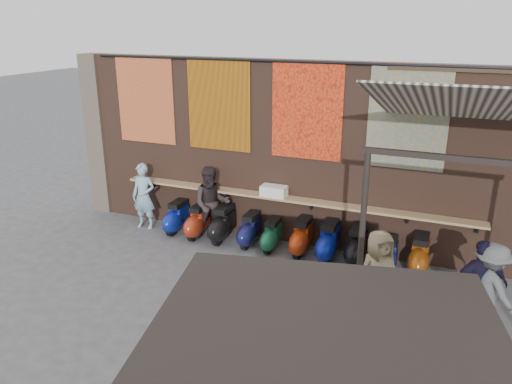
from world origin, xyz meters
TOP-DOWN VIEW (x-y plane):
  - ground at (0.00, 0.00)m, footprint 70.00×70.00m
  - brick_wall at (0.00, 2.70)m, footprint 10.00×0.40m
  - pier_left at (-5.20, 2.70)m, footprint 0.50×0.50m
  - eating_counter at (0.00, 2.33)m, footprint 8.00×0.32m
  - shelf_box at (-0.33, 2.30)m, footprint 0.56×0.31m
  - tapestry_redgold at (-3.60, 2.48)m, footprint 1.50×0.02m
  - tapestry_sun at (-1.70, 2.48)m, footprint 1.50×0.02m
  - tapestry_orange at (0.30, 2.48)m, footprint 1.50×0.02m
  - tapestry_multi at (2.30, 2.48)m, footprint 1.50×0.02m
  - hang_rail at (0.00, 2.47)m, footprint 9.50×0.06m
  - scooter_stool_0 at (-2.66, 2.04)m, footprint 0.35×0.78m
  - scooter_stool_1 at (-2.06, 1.99)m, footprint 0.36×0.79m
  - scooter_stool_2 at (-1.44, 2.01)m, footprint 0.38×0.85m
  - scooter_stool_3 at (-0.78, 2.01)m, footprint 0.35×0.77m
  - scooter_stool_4 at (-0.24, 1.98)m, footprint 0.32×0.72m
  - scooter_stool_5 at (0.42, 2.03)m, footprint 0.37×0.82m
  - scooter_stool_6 at (1.01, 1.99)m, footprint 0.38×0.85m
  - scooter_stool_7 at (1.60, 2.01)m, footprint 0.38×0.84m
  - scooter_stool_8 at (2.25, 1.96)m, footprint 0.33×0.72m
  - scooter_stool_9 at (2.82, 2.04)m, footprint 0.37×0.83m
  - diner_left at (-3.51, 2.00)m, footprint 0.60×0.42m
  - diner_right at (-1.70, 2.00)m, footprint 1.04×0.96m
  - shopper_navy at (3.83, 0.46)m, footprint 0.99×0.73m
  - shopper_grey at (3.97, 0.44)m, footprint 1.12×1.09m
  - shopper_tan at (2.27, 0.19)m, footprint 0.90×0.89m
  - stall_roof at (2.47, -4.18)m, footprint 2.97×2.51m
  - stall_sign at (2.27, -3.30)m, footprint 1.18×0.30m
  - awning_canvas at (3.50, 0.90)m, footprint 3.20×3.28m
  - awning_ledger at (3.50, 2.49)m, footprint 3.30×0.08m
  - awning_header at (3.50, -0.60)m, footprint 3.00×0.08m
  - awning_post_left at (2.10, -0.60)m, footprint 0.09×0.09m

SIDE VIEW (x-z plane):
  - ground at x=0.00m, z-range 0.00..0.00m
  - scooter_stool_4 at x=-0.24m, z-range 0.00..0.69m
  - scooter_stool_8 at x=2.25m, z-range 0.00..0.69m
  - scooter_stool_3 at x=-0.78m, z-range 0.00..0.73m
  - scooter_stool_0 at x=-2.66m, z-range 0.00..0.74m
  - scooter_stool_1 at x=-2.06m, z-range 0.00..0.75m
  - scooter_stool_5 at x=0.42m, z-range 0.00..0.78m
  - scooter_stool_9 at x=2.82m, z-range 0.00..0.79m
  - scooter_stool_7 at x=1.60m, z-range 0.00..0.80m
  - scooter_stool_6 at x=1.01m, z-range 0.00..0.81m
  - scooter_stool_2 at x=-1.44m, z-range 0.00..0.81m
  - shopper_grey at x=3.97m, z-range 0.00..1.54m
  - shopper_navy at x=3.83m, z-range 0.00..1.56m
  - shopper_tan at x=2.27m, z-range 0.00..1.57m
  - diner_left at x=-3.51m, z-range 0.00..1.60m
  - diner_right at x=-1.70m, z-range 0.00..1.72m
  - eating_counter at x=0.00m, z-range 1.08..1.12m
  - shelf_box at x=-0.33m, z-range 1.12..1.36m
  - awning_post_left at x=2.10m, z-range 0.00..3.10m
  - stall_sign at x=2.27m, z-range 1.57..2.07m
  - brick_wall at x=0.00m, z-range 0.00..4.00m
  - pier_left at x=-5.20m, z-range 0.00..4.00m
  - stall_roof at x=2.47m, z-range 2.51..2.63m
  - tapestry_redgold at x=-3.60m, z-range 2.00..4.00m
  - tapestry_sun at x=-1.70m, z-range 2.00..4.00m
  - tapestry_orange at x=0.30m, z-range 2.00..4.00m
  - tapestry_multi at x=2.30m, z-range 2.00..4.00m
  - awning_header at x=3.50m, z-range 3.04..3.12m
  - awning_canvas at x=3.50m, z-range 3.07..4.03m
  - awning_ledger at x=3.50m, z-range 3.89..4.01m
  - hang_rail at x=0.00m, z-range 3.95..4.01m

